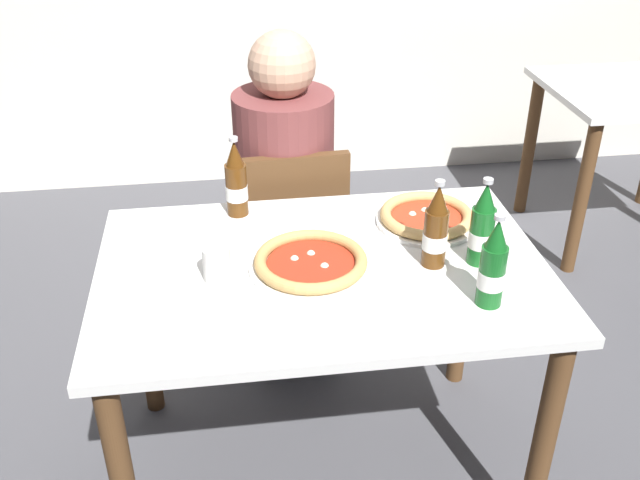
# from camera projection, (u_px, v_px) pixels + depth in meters

# --- Properties ---
(ground_plane) EXTENTS (8.00, 8.00, 0.00)m
(ground_plane) POSITION_uv_depth(u_px,v_px,m) (322.00, 463.00, 2.31)
(ground_plane) COLOR #4C4C51
(dining_table_main) EXTENTS (1.20, 0.80, 0.75)m
(dining_table_main) POSITION_uv_depth(u_px,v_px,m) (323.00, 301.00, 1.99)
(dining_table_main) COLOR silver
(dining_table_main) RESTS_ON ground_plane
(chair_behind_table) EXTENTS (0.42, 0.42, 0.85)m
(chair_behind_table) POSITION_uv_depth(u_px,v_px,m) (289.00, 239.00, 2.58)
(chair_behind_table) COLOR brown
(chair_behind_table) RESTS_ON ground_plane
(diner_seated) EXTENTS (0.34, 0.34, 1.21)m
(diner_seated) POSITION_uv_depth(u_px,v_px,m) (286.00, 207.00, 2.57)
(diner_seated) COLOR #2D3342
(diner_seated) RESTS_ON ground_plane
(dining_table_background) EXTENTS (0.80, 0.70, 0.75)m
(dining_table_background) POSITION_uv_depth(u_px,v_px,m) (633.00, 120.00, 3.28)
(dining_table_background) COLOR silver
(dining_table_background) RESTS_ON ground_plane
(pizza_margherita_near) EXTENTS (0.33, 0.33, 0.04)m
(pizza_margherita_near) POSITION_uv_depth(u_px,v_px,m) (311.00, 263.00, 1.90)
(pizza_margherita_near) COLOR white
(pizza_margherita_near) RESTS_ON dining_table_main
(pizza_marinara_far) EXTENTS (0.29, 0.29, 0.04)m
(pizza_marinara_far) POSITION_uv_depth(u_px,v_px,m) (426.00, 217.00, 2.12)
(pizza_marinara_far) COLOR white
(pizza_marinara_far) RESTS_ON dining_table_main
(beer_bottle_left) EXTENTS (0.07, 0.07, 0.25)m
(beer_bottle_left) POSITION_uv_depth(u_px,v_px,m) (436.00, 230.00, 1.88)
(beer_bottle_left) COLOR #512D0F
(beer_bottle_left) RESTS_ON dining_table_main
(beer_bottle_center) EXTENTS (0.07, 0.07, 0.25)m
(beer_bottle_center) POSITION_uv_depth(u_px,v_px,m) (482.00, 228.00, 1.89)
(beer_bottle_center) COLOR #14591E
(beer_bottle_center) RESTS_ON dining_table_main
(beer_bottle_right) EXTENTS (0.07, 0.07, 0.25)m
(beer_bottle_right) POSITION_uv_depth(u_px,v_px,m) (236.00, 182.00, 2.13)
(beer_bottle_right) COLOR #512D0F
(beer_bottle_right) RESTS_ON dining_table_main
(beer_bottle_extra) EXTENTS (0.07, 0.07, 0.25)m
(beer_bottle_extra) POSITION_uv_depth(u_px,v_px,m) (493.00, 267.00, 1.73)
(beer_bottle_extra) COLOR #14591E
(beer_bottle_extra) RESTS_ON dining_table_main
(napkin_with_cutlery) EXTENTS (0.19, 0.19, 0.01)m
(napkin_with_cutlery) POSITION_uv_depth(u_px,v_px,m) (225.00, 328.00, 1.69)
(napkin_with_cutlery) COLOR white
(napkin_with_cutlery) RESTS_ON dining_table_main
(paper_cup) EXTENTS (0.07, 0.07, 0.09)m
(paper_cup) POSITION_uv_depth(u_px,v_px,m) (217.00, 264.00, 1.85)
(paper_cup) COLOR white
(paper_cup) RESTS_ON dining_table_main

